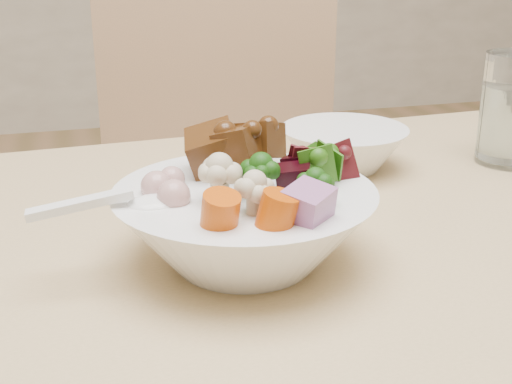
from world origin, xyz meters
TOP-DOWN VIEW (x-y plane):
  - chair_far at (0.02, 0.57)m, footprint 0.49×0.49m
  - food_bowl at (-0.10, -0.05)m, footprint 0.23×0.23m
  - soup_spoon at (-0.20, -0.05)m, footprint 0.12×0.04m
  - side_bowl at (0.08, 0.17)m, footprint 0.15×0.15m

SIDE VIEW (x-z plane):
  - chair_far at x=0.02m, z-range 0.06..1.02m
  - side_bowl at x=0.08m, z-range 0.69..0.74m
  - food_bowl at x=-0.10m, z-range 0.66..0.79m
  - soup_spoon at x=-0.20m, z-range 0.74..0.76m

